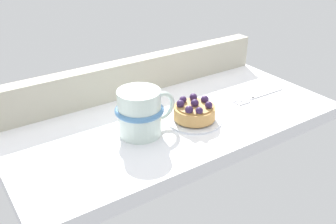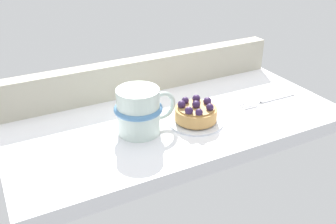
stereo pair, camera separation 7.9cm
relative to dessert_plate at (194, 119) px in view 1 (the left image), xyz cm
name	(u,v)px [view 1 (the left image)]	position (x,y,z in cm)	size (l,w,h in cm)	color
ground_plane	(172,122)	(-2.76, 4.45, -1.99)	(74.57, 36.44, 3.21)	white
window_rail_back	(136,76)	(-2.76, 20.67, 3.98)	(73.08, 3.99, 8.72)	#B2AD99
dessert_plate	(194,119)	(0.00, 0.00, 0.00)	(12.16, 12.16, 0.81)	silver
raspberry_tart	(194,111)	(-0.02, 0.01, 2.17)	(9.12, 9.12, 4.42)	tan
coffee_mug	(140,112)	(-12.32, 1.98, 4.55)	(13.52, 9.98, 9.71)	silver
dessert_fork	(259,96)	(20.99, 0.81, -0.08)	(15.90, 2.47, 0.60)	silver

